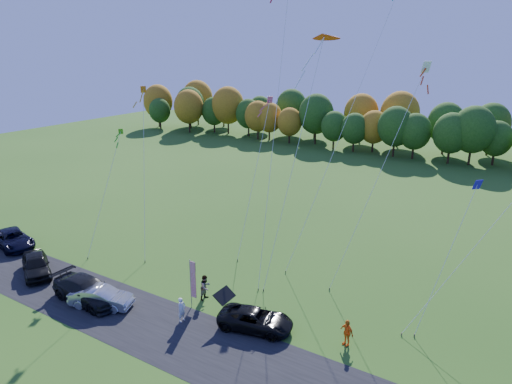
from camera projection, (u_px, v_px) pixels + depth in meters
The scene contains 21 objects.
ground at pixel (212, 306), 32.78m from camera, with size 160.00×160.00×0.00m, color #275115.
asphalt_strip at pixel (175, 335), 29.53m from camera, with size 90.00×6.00×0.01m, color black.
tree_line at pixel (407, 157), 77.42m from camera, with size 116.00×12.00×10.00m, color #1E4711, non-canonical shape.
black_suv at pixel (256, 319), 29.98m from camera, with size 2.29×4.97×1.38m, color black.
silver_sedan at pixel (101, 297), 32.53m from camera, with size 1.58×4.52×1.49m, color #AAABAF.
dark_truck_a at pixel (87, 290), 33.25m from camera, with size 2.43×5.97×1.73m, color black.
dark_truck_b at pixel (36, 265), 37.16m from camera, with size 1.98×4.92×1.68m, color black.
dark_suv_west at pixel (13, 239), 42.34m from camera, with size 2.54×5.51×1.53m, color black.
person_tailgate_a at pixel (182, 310), 30.77m from camera, with size 0.64×0.42×1.74m, color silver.
person_tailgate_b at pixel (205, 287), 33.49m from camera, with size 0.92×0.72×1.89m, color gray.
person_east at pixel (347, 332), 28.30m from camera, with size 1.03×0.43×1.76m, color orange.
feather_flag at pixel (192, 279), 31.94m from camera, with size 0.50×0.08×3.72m.
kite_delta_blue at pixel (276, 108), 35.30m from camera, with size 4.19×10.47×26.93m.
kite_parafoil_orange at pixel (349, 115), 37.75m from camera, with size 6.34×13.14×25.22m.
kite_delta_red at pixel (297, 145), 34.90m from camera, with size 2.33×8.87×19.87m.
kite_parafoil_rainbow at pixel (493, 225), 28.75m from camera, with size 9.56×9.01×14.50m.
kite_diamond_yellow at pixel (144, 173), 39.99m from camera, with size 4.00×5.27×14.79m.
kite_diamond_green at pixel (105, 192), 40.87m from camera, with size 1.21×6.17×10.93m.
kite_diamond_white at pixel (376, 182), 33.37m from camera, with size 5.00×5.75×17.25m.
kite_diamond_pink at pixel (254, 176), 40.86m from camera, with size 1.68×7.93×13.78m.
kite_diamond_blue_low at pixel (446, 261), 28.77m from camera, with size 2.61×4.16×10.30m.
Camera 1 is at (17.72, -22.83, 17.80)m, focal length 32.00 mm.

